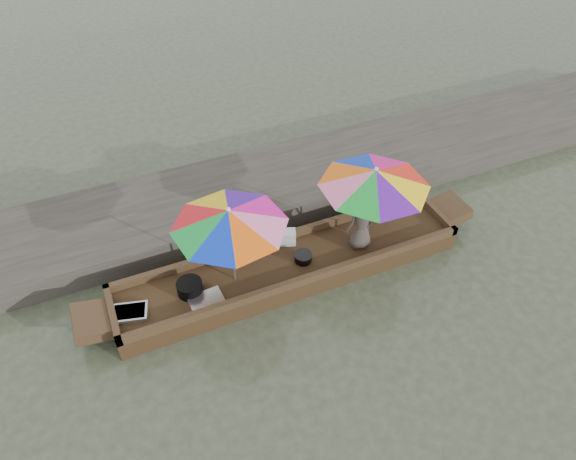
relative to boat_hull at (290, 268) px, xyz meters
name	(u,v)px	position (x,y,z in m)	size (l,w,h in m)	color
water	(290,275)	(0.00, 0.00, -0.17)	(80.00, 80.00, 0.00)	#333C29
dock	(247,193)	(0.00, 2.20, 0.08)	(22.00, 2.20, 0.50)	#2D2B26
boat_hull	(290,268)	(0.00, 0.00, 0.00)	(6.12, 1.20, 0.35)	#372515
cooking_pot	(190,288)	(-1.77, 0.01, 0.29)	(0.42, 0.42, 0.22)	black
tray_crayfish	(130,313)	(-2.76, -0.06, 0.22)	(0.54, 0.37, 0.09)	silver
tray_scallop	(206,300)	(-1.59, -0.28, 0.21)	(0.54, 0.37, 0.06)	silver
charcoal_grill	(303,258)	(0.21, -0.07, 0.24)	(0.29, 0.29, 0.14)	black
supply_bag	(288,237)	(0.15, 0.45, 0.30)	(0.28, 0.22, 0.26)	silver
vendor	(361,222)	(1.29, -0.11, 0.71)	(0.53, 0.34, 1.07)	#3F3630
umbrella_bow	(232,245)	(-1.01, 0.00, 0.95)	(1.83, 1.83, 1.55)	#E51496
umbrella_stern	(371,204)	(1.52, 0.00, 0.95)	(1.89, 1.89, 1.55)	#E5148A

